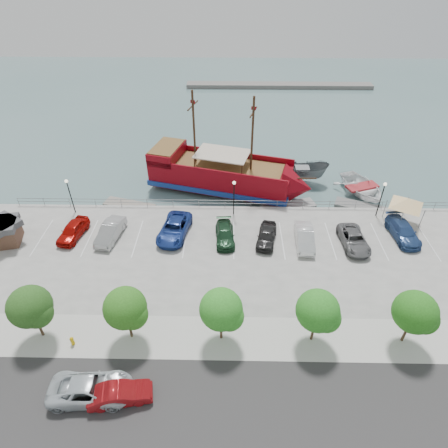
{
  "coord_description": "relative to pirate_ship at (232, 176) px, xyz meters",
  "views": [
    {
      "loc": [
        -0.46,
        -27.75,
        24.83
      ],
      "look_at": [
        -1.0,
        2.0,
        2.0
      ],
      "focal_mm": 30.0,
      "sensor_mm": 36.0,
      "label": 1
    }
  ],
  "objects": [
    {
      "name": "ground",
      "position": [
        0.2,
        -12.85,
        -2.17
      ],
      "size": [
        160.0,
        160.0,
        0.0
      ],
      "primitive_type": "plane",
      "color": "#4B6C6C"
    },
    {
      "name": "street",
      "position": [
        0.2,
        -28.85,
        -1.16
      ],
      "size": [
        100.0,
        8.0,
        0.04
      ],
      "primitive_type": "cube",
      "color": "#343232",
      "rests_on": "land_slab"
    },
    {
      "name": "sidewalk",
      "position": [
        0.2,
        -22.85,
        -1.15
      ],
      "size": [
        100.0,
        4.0,
        0.05
      ],
      "primitive_type": "cube",
      "color": "beige",
      "rests_on": "land_slab"
    },
    {
      "name": "seawall_railing",
      "position": [
        0.2,
        -5.05,
        -0.64
      ],
      "size": [
        50.0,
        0.06,
        1.0
      ],
      "color": "slate",
      "rests_on": "land_slab"
    },
    {
      "name": "far_shore",
      "position": [
        10.2,
        42.15,
        -1.77
      ],
      "size": [
        40.0,
        3.0,
        0.8
      ],
      "primitive_type": "cube",
      "color": "slate",
      "rests_on": "ground"
    },
    {
      "name": "pirate_ship",
      "position": [
        0.0,
        0.0,
        0.0
      ],
      "size": [
        20.91,
        10.68,
        12.95
      ],
      "rotation": [
        0.0,
        0.0,
        -0.27
      ],
      "color": "maroon",
      "rests_on": "ground"
    },
    {
      "name": "patrol_boat",
      "position": [
        9.1,
        2.38,
        -0.85
      ],
      "size": [
        6.86,
        2.75,
        2.63
      ],
      "primitive_type": "imported",
      "rotation": [
        0.0,
        0.0,
        1.54
      ],
      "color": "#565C5F",
      "rests_on": "ground"
    },
    {
      "name": "speedboat",
      "position": [
        16.31,
        -0.34,
        -1.42
      ],
      "size": [
        7.35,
        8.59,
        1.5
      ],
      "primitive_type": "imported",
      "rotation": [
        0.0,
        0.0,
        0.35
      ],
      "color": "white",
      "rests_on": "ground"
    },
    {
      "name": "dock_west",
      "position": [
        -12.35,
        -3.65,
        -1.99
      ],
      "size": [
        6.53,
        3.45,
        0.36
      ],
      "primitive_type": "cube",
      "rotation": [
        0.0,
        0.0,
        -0.28
      ],
      "color": "gray",
      "rests_on": "ground"
    },
    {
      "name": "dock_mid",
      "position": [
        6.77,
        -3.65,
        -1.98
      ],
      "size": [
        6.89,
        3.76,
        0.38
      ],
      "primitive_type": "cube",
      "rotation": [
        0.0,
        0.0,
        0.3
      ],
      "color": "gray",
      "rests_on": "ground"
    },
    {
      "name": "dock_east",
      "position": [
        15.76,
        -3.65,
        -1.98
      ],
      "size": [
        6.83,
        4.28,
        0.38
      ],
      "primitive_type": "cube",
      "rotation": [
        0.0,
        0.0,
        -0.39
      ],
      "color": "slate",
      "rests_on": "ground"
    },
    {
      "name": "shed",
      "position": [
        -22.99,
        -11.66,
        0.17
      ],
      "size": [
        3.67,
        3.67,
        2.51
      ],
      "rotation": [
        0.0,
        0.0,
        0.24
      ],
      "color": "brown",
      "rests_on": "land_slab"
    },
    {
      "name": "canopy_tent",
      "position": [
        18.49,
        -7.55,
        1.98
      ],
      "size": [
        5.34,
        5.34,
        3.61
      ],
      "rotation": [
        0.0,
        0.0,
        0.27
      ],
      "color": "slate",
      "rests_on": "land_slab"
    },
    {
      "name": "street_van",
      "position": [
        -9.44,
        -27.62,
        -0.4
      ],
      "size": [
        5.65,
        2.77,
        1.54
      ],
      "primitive_type": "imported",
      "rotation": [
        0.0,
        0.0,
        1.61
      ],
      "color": "silver",
      "rests_on": "street"
    },
    {
      "name": "street_sedan",
      "position": [
        -7.42,
        -27.88,
        -0.48
      ],
      "size": [
        4.41,
        2.24,
        1.39
      ],
      "primitive_type": "imported",
      "rotation": [
        0.0,
        0.0,
        1.76
      ],
      "color": "maroon",
      "rests_on": "street"
    },
    {
      "name": "fire_hydrant",
      "position": [
        -12.15,
        -23.65,
        -0.72
      ],
      "size": [
        0.29,
        0.29,
        0.82
      ],
      "rotation": [
        0.0,
        0.0,
        0.33
      ],
      "color": "#CE9F07",
      "rests_on": "sidewalk"
    },
    {
      "name": "lamp_post_left",
      "position": [
        -17.8,
        -6.35,
        1.77
      ],
      "size": [
        0.36,
        0.36,
        4.28
      ],
      "color": "black",
      "rests_on": "land_slab"
    },
    {
      "name": "lamp_post_mid",
      "position": [
        0.2,
        -6.35,
        1.77
      ],
      "size": [
        0.36,
        0.36,
        4.28
      ],
      "color": "black",
      "rests_on": "land_slab"
    },
    {
      "name": "lamp_post_right",
      "position": [
        16.2,
        -6.35,
        1.77
      ],
      "size": [
        0.36,
        0.36,
        4.28
      ],
      "color": "black",
      "rests_on": "land_slab"
    },
    {
      "name": "tree_b",
      "position": [
        -14.66,
        -22.92,
        2.13
      ],
      "size": [
        3.3,
        3.2,
        5.0
      ],
      "color": "#473321",
      "rests_on": "sidewalk"
    },
    {
      "name": "tree_c",
      "position": [
        -7.66,
        -22.92,
        2.13
      ],
      "size": [
        3.3,
        3.2,
        5.0
      ],
      "color": "#473321",
      "rests_on": "sidewalk"
    },
    {
      "name": "tree_d",
      "position": [
        -0.66,
        -22.92,
        2.13
      ],
      "size": [
        3.3,
        3.2,
        5.0
      ],
      "color": "#473321",
      "rests_on": "sidewalk"
    },
    {
      "name": "tree_e",
      "position": [
        6.34,
        -22.92,
        2.13
      ],
      "size": [
        3.3,
        3.2,
        5.0
      ],
      "color": "#473321",
      "rests_on": "sidewalk"
    },
    {
      "name": "tree_f",
      "position": [
        13.34,
        -22.92,
        2.13
      ],
      "size": [
        3.3,
        3.2,
        5.0
      ],
      "color": "#473321",
      "rests_on": "sidewalk"
    },
    {
      "name": "parked_car_a",
      "position": [
        -16.46,
        -10.61,
        -0.4
      ],
      "size": [
        2.64,
        4.8,
        1.55
      ],
      "primitive_type": "imported",
      "rotation": [
        0.0,
        0.0,
        -0.19
      ],
      "color": "#A70B06",
      "rests_on": "land_slab"
    },
    {
      "name": "parked_car_b",
      "position": [
        -12.53,
        -10.75,
        -0.37
      ],
      "size": [
        2.45,
        5.04,
        1.59
      ],
      "primitive_type": "imported",
      "rotation": [
        0.0,
        0.0,
        -0.16
      ],
      "color": "#A4A4A4",
      "rests_on": "land_slab"
    },
    {
      "name": "parked_car_c",
      "position": [
        -5.99,
        -10.18,
        -0.36
      ],
      "size": [
        3.58,
        6.16,
        1.61
      ],
      "primitive_type": "imported",
      "rotation": [
        0.0,
        0.0,
        -0.16
      ],
      "color": "navy",
      "rests_on": "land_slab"
    },
    {
      "name": "parked_car_d",
      "position": [
        -0.71,
        -10.87,
        -0.49
      ],
      "size": [
        2.22,
        4.77,
        1.35
      ],
      "primitive_type": "imported",
      "rotation": [
        0.0,
        0.0,
        0.07
      ],
      "color": "#173920",
      "rests_on": "land_slab"
    },
    {
      "name": "parked_car_e",
      "position": [
        3.54,
        -11.07,
        -0.41
      ],
      "size": [
        2.64,
        4.72,
        1.52
      ],
      "primitive_type": "imported",
      "rotation": [
        0.0,
        0.0,
        -0.2
      ],
      "color": "black",
      "rests_on": "land_slab"
    },
    {
      "name": "parked_car_f",
      "position": [
        7.35,
        -11.36,
        -0.38
      ],
      "size": [
        1.85,
        4.87,
        1.58
      ],
      "primitive_type": "imported",
      "rotation": [
        0.0,
        0.0,
        -0.04
      ],
      "color": "silver",
      "rests_on": "land_slab"
    },
    {
      "name": "parked_car_g",
      "position": [
        12.27,
        -11.52,
        -0.46
      ],
      "size": [
        2.63,
        5.2,
        1.41
      ],
      "primitive_type": "imported",
      "rotation": [
        0.0,
        0.0,
        0.06
      ],
      "color": "slate",
      "rests_on": "land_slab"
    },
    {
      "name": "parked_car_h",
      "position": [
        17.69,
        -10.13,
        -0.41
      ],
      "size": [
        2.65,
        5.44,
        1.53
      ],
      "primitive_type": "imported",
      "rotation": [
        0.0,
        0.0,
        0.1
      ],
      "color": "navy",
      "rests_on": "land_slab"
    }
  ]
}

